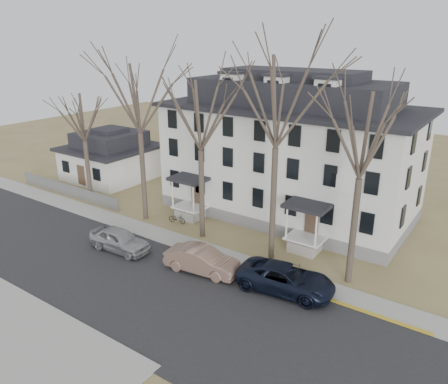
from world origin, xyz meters
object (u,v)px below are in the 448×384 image
Objects in this scene: tree_center at (278,95)px; car_silver at (120,240)px; tree_mid_right at (364,130)px; car_navy at (286,279)px; bicycle_left at (177,219)px; tree_mid_left at (200,111)px; car_tan at (202,261)px; boarding_house at (289,152)px; tree_bungalow at (82,114)px; small_house at (111,157)px; tree_far_left at (138,94)px.

tree_center is 14.87m from car_silver.
tree_mid_right is 2.18× the size of car_navy.
car_silver is 5.98m from bicycle_left.
bicycle_left is at bearing 175.59° from tree_center.
tree_mid_left is 10.32m from car_tan.
boarding_house is at bearing 136.19° from tree_mid_right.
tree_center reaches higher than tree_bungalow.
tree_center reaches higher than car_navy.
tree_center reaches higher than car_silver.
car_tan reaches higher than car_navy.
small_house is at bearing 58.57° from bicycle_left.
tree_mid_right is at bearing -43.81° from boarding_house.
tree_bungalow is 7.08× the size of bicycle_left.
car_navy is at bearing -8.48° from tree_bungalow.
car_navy is at bearing -84.15° from car_silver.
tree_mid_left is 0.87× the size of tree_center.
boarding_house is 9.66m from tree_mid_left.
tree_far_left is at bearing -137.82° from boarding_house.
boarding_house is 4.17× the size of car_tan.
tree_far_left is at bearing 180.00° from tree_mid_left.
tree_center is at bearing -15.08° from small_house.
tree_mid_right is (8.50, -8.15, 4.22)m from boarding_house.
car_tan reaches higher than bicycle_left.
small_house is at bearing 54.89° from car_tan.
tree_mid_left is (6.00, 0.00, -0.74)m from tree_far_left.
tree_far_left is 7.34m from tree_bungalow.
tree_center is 1.36× the size of tree_bungalow.
small_house is 0.59× the size of tree_center.
boarding_house is 13.58m from car_navy.
tree_far_left is at bearing -29.39° from small_house.
tree_center is 2.95× the size of car_tan.
small_house is 25.41m from tree_center.
tree_far_left is 1.27× the size of tree_bungalow.
boarding_house is at bearing 27.01° from tree_bungalow.
tree_far_left is at bearing 94.15° from bicycle_left.
tree_far_left is 0.93× the size of tree_center.
car_tan is (20.28, -10.50, -1.43)m from small_house.
car_silver is at bearing -160.56° from tree_mid_right.
tree_mid_left reaches higher than bicycle_left.
tree_mid_left is 1.00× the size of tree_mid_right.
tree_mid_right is at bearing 0.00° from tree_far_left.
car_tan is 0.85× the size of car_navy.
tree_center is (23.00, -6.20, 8.84)m from small_house.
bicycle_left is at bearing 44.36° from car_tan.
boarding_house is at bearing 20.16° from car_navy.
car_silver is 0.95× the size of car_tan.
boarding_house reaches higher than small_house.
tree_mid_left is at bearing -36.26° from car_silver.
tree_far_left is 1.08× the size of tree_mid_left.
boarding_house is 4.37× the size of car_silver.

